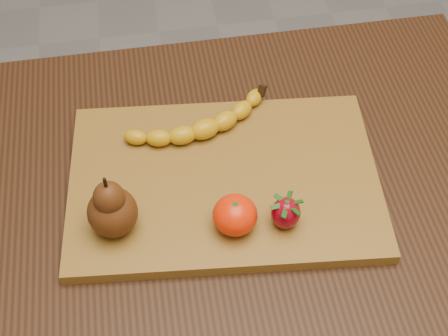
{
  "coord_description": "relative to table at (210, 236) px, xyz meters",
  "views": [
    {
      "loc": [
        -0.06,
        -0.52,
        1.5
      ],
      "look_at": [
        0.03,
        0.02,
        0.8
      ],
      "focal_mm": 50.0,
      "sensor_mm": 36.0,
      "label": 1
    }
  ],
  "objects": [
    {
      "name": "strawberry",
      "position": [
        0.1,
        -0.07,
        0.14
      ],
      "size": [
        0.04,
        0.04,
        0.05
      ],
      "primitive_type": null,
      "rotation": [
        0.0,
        0.0,
        0.07
      ],
      "color": "maroon",
      "rests_on": "cutting_board"
    },
    {
      "name": "pear",
      "position": [
        -0.13,
        -0.04,
        0.17
      ],
      "size": [
        0.08,
        0.08,
        0.11
      ],
      "primitive_type": null,
      "rotation": [
        0.0,
        0.0,
        0.3
      ],
      "color": "#4A240B",
      "rests_on": "cutting_board"
    },
    {
      "name": "table",
      "position": [
        0.0,
        0.0,
        0.0
      ],
      "size": [
        1.0,
        0.7,
        0.76
      ],
      "color": "black",
      "rests_on": "ground"
    },
    {
      "name": "cutting_board",
      "position": [
        0.03,
        0.02,
        0.11
      ],
      "size": [
        0.48,
        0.34,
        0.02
      ],
      "primitive_type": "cube",
      "rotation": [
        0.0,
        0.0,
        -0.1
      ],
      "color": "brown",
      "rests_on": "table"
    },
    {
      "name": "mandarin",
      "position": [
        0.03,
        -0.06,
        0.14
      ],
      "size": [
        0.07,
        0.07,
        0.05
      ],
      "primitive_type": "ellipsoid",
      "rotation": [
        0.0,
        0.0,
        -0.1
      ],
      "color": "red",
      "rests_on": "cutting_board"
    },
    {
      "name": "banana",
      "position": [
        0.01,
        0.11,
        0.13
      ],
      "size": [
        0.21,
        0.1,
        0.03
      ],
      "primitive_type": null,
      "rotation": [
        0.0,
        0.0,
        0.26
      ],
      "color": "#C08F09",
      "rests_on": "cutting_board"
    }
  ]
}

